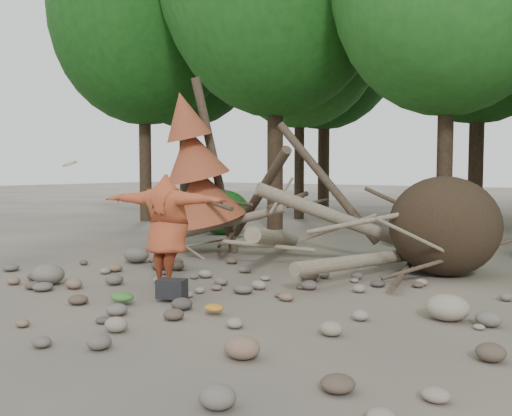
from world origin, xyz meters
The scene contains 13 objects.
ground centered at (0.00, 0.00, 0.00)m, with size 120.00×120.00×0.00m, color #514C44.
deadfall_pile centered at (2.02, 4.24, 0.95)m, with size 8.55×5.24×3.30m.
dead_conifer centered at (-3.12, 3.37, 2.11)m, with size 2.06×2.16×4.35m.
bush_left centered at (-5.50, 7.20, 0.72)m, with size 1.80×1.80×1.44m, color #185015.
bush_mid centered at (0.80, 7.80, 0.56)m, with size 1.40×1.40×1.12m, color #21661D.
frisbee_thrower centered at (-0.80, 0.02, 1.06)m, with size 3.63×1.15×2.21m.
backpack centered at (-0.19, -0.49, 0.15)m, with size 0.45×0.30×0.30m, color black.
cloth_green centered at (-0.65, -1.12, 0.07)m, with size 0.39×0.33×0.15m, color #376E2C.
cloth_orange centered at (0.91, -0.74, 0.06)m, with size 0.30×0.25×0.11m, color #B7751F.
boulder_front_left centered at (-2.96, -0.88, 0.19)m, with size 0.63×0.57×0.38m, color #6E675B.
boulder_front_right centered at (2.40, -2.01, 0.13)m, with size 0.43×0.38×0.26m, color #7F634F.
boulder_mid_right centered at (3.74, 0.97, 0.18)m, with size 0.61×0.55×0.37m, color gray.
boulder_mid_left centered at (-3.49, 1.73, 0.18)m, with size 0.59×0.53×0.35m, color #635D54.
Camera 1 is at (6.22, -6.96, 2.13)m, focal length 40.00 mm.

